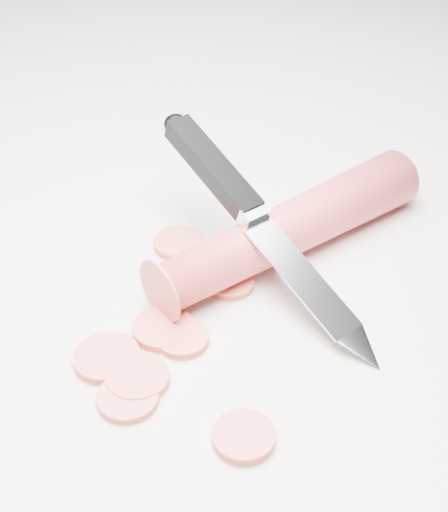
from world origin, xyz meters
The scene contains 12 objects.
ground centered at (0.00, 0.00, 0.00)m, with size 2.40×2.40×0.00m, color silver.
carrot centered at (0.02, 0.05, 0.02)m, with size 0.04×0.04×0.22m, color #CD3B40.
carrot_slice_0 centered at (-0.01, -0.11, 0.00)m, with size 0.04×0.04×0.01m, color #E1554A.
carrot_slice_1 centered at (0.02, -0.11, 0.00)m, with size 0.04×0.04×0.01m, color #E1554A.
carrot_slice_2 centered at (-0.05, 0.01, 0.00)m, with size 0.04×0.04×0.01m, color #E1554A.
carrot_slice_3 centered at (0.00, -0.07, 0.00)m, with size 0.04×0.04×0.01m, color #E1554A.
carrot_slice_4 centered at (0.09, -0.10, 0.00)m, with size 0.03×0.03×0.01m, color #E1554A.
carrot_slice_5 centered at (-0.01, 0.02, 0.00)m, with size 0.03×0.03×0.01m, color #E1554A.
carrot_slice_6 centered at (0.02, -0.07, 0.00)m, with size 0.03×0.03×0.01m, color #E1554A.
carrot_slice_7 centered at (0.02, -0.12, 0.00)m, with size 0.03×0.03×0.01m, color #E1554A.
carrot_slice_8 centered at (0.01, -0.01, 0.00)m, with size 0.03×0.03×0.01m, color #E1554A.
kitchen_knife centered at (0.02, 0.01, 0.04)m, with size 0.22×0.08×0.08m, color silver, non-canonical shape.
Camera 1 is at (0.22, -0.30, 0.31)m, focal length 50.00 mm.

